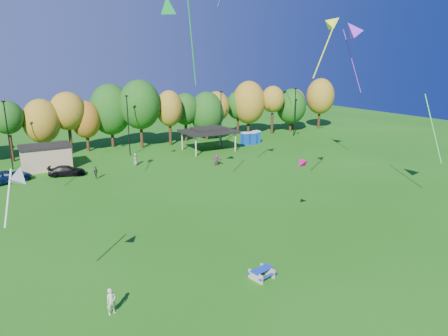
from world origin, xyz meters
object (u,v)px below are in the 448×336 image
porta_potties (251,138)px  picnic_table (262,273)px  kite_flyer (111,301)px  car_c (8,177)px  car_d (67,171)px  car_b (5,178)px

porta_potties → picnic_table: 44.22m
kite_flyer → car_c: (-3.89, 31.75, -0.09)m
porta_potties → kite_flyer: porta_potties is taller
car_c → car_d: size_ratio=1.16×
car_b → porta_potties: bearing=-94.2°
picnic_table → car_c: (-13.57, 32.88, 0.31)m
picnic_table → kite_flyer: (-9.68, 1.13, 0.40)m
car_b → kite_flyer: bearing=176.9°
car_b → car_c: 0.38m
porta_potties → picnic_table: (-24.00, -37.13, -0.70)m
kite_flyer → car_c: bearing=82.6°
picnic_table → car_d: (-7.06, 32.44, 0.24)m
porta_potties → car_b: 38.18m
car_c → car_b: bearing=90.3°
picnic_table → porta_potties: bearing=46.0°
car_c → car_d: (6.52, -0.44, -0.07)m
porta_potties → car_b: porta_potties is taller
picnic_table → car_b: size_ratio=0.47×
car_d → car_c: bearing=102.9°
kite_flyer → car_d: bearing=70.8°
porta_potties → car_c: 37.81m
kite_flyer → car_c: 31.99m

